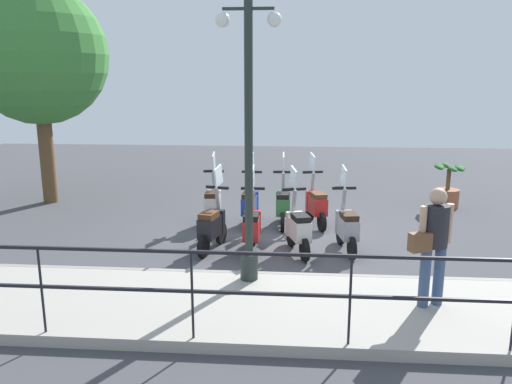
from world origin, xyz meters
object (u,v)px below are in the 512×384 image
scooter_near_0 (347,226)px  scooter_near_2 (252,226)px  scooter_far_1 (283,204)px  scooter_far_2 (250,204)px  scooter_far_0 (316,204)px  scooter_near_3 (212,225)px  tree_large (38,56)px  pedestrian_with_bag (434,238)px  scooter_near_1 (298,228)px  scooter_far_3 (213,203)px  potted_palm (448,189)px  lamp_post_near (249,156)px

scooter_near_0 → scooter_near_2: same height
scooter_far_1 → scooter_far_2: 0.70m
scooter_far_0 → scooter_near_3: bearing=115.4°
tree_large → scooter_far_1: (-1.71, -6.00, -3.16)m
pedestrian_with_bag → scooter_near_3: bearing=31.8°
scooter_near_1 → scooter_far_0: size_ratio=1.00×
tree_large → scooter_far_3: 5.76m
scooter_far_2 → scooter_far_0: bearing=-83.0°
pedestrian_with_bag → scooter_near_1: 2.95m
scooter_near_0 → scooter_far_3: same height
scooter_near_0 → scooter_near_3: (-0.12, 2.44, 0.00)m
pedestrian_with_bag → scooter_far_1: 4.55m
scooter_far_2 → scooter_far_3: (0.01, 0.81, 0.00)m
scooter_near_0 → scooter_near_1: 0.90m
scooter_far_2 → scooter_far_3: 0.81m
scooter_far_3 → pedestrian_with_bag: bearing=-140.9°
potted_palm → scooter_near_0: 4.46m
scooter_near_2 → tree_large: bearing=57.6°
pedestrian_with_bag → scooter_near_0: bearing=-3.7°
scooter_near_3 → scooter_near_0: bearing=-73.4°
scooter_near_2 → scooter_far_1: bearing=-17.6°
potted_palm → scooter_near_3: 6.35m
pedestrian_with_bag → scooter_near_3: pedestrian_with_bag is taller
scooter_near_0 → scooter_far_1: size_ratio=1.00×
lamp_post_near → tree_large: (5.02, 5.58, 1.62)m
scooter_near_3 → scooter_far_2: 1.72m
scooter_near_3 → lamp_post_near: bearing=-139.7°
pedestrian_with_bag → scooter_near_2: 3.51m
scooter_near_1 → scooter_near_2: same height
tree_large → scooter_near_3: tree_large is taller
scooter_far_0 → scooter_far_3: 2.21m
tree_large → scooter_near_2: tree_large is taller
scooter_far_0 → pedestrian_with_bag: bearing=-177.8°
lamp_post_near → scooter_far_1: lamp_post_near is taller
pedestrian_with_bag → scooter_far_3: (4.00, 3.54, -0.60)m
scooter_near_3 → scooter_far_3: same height
pedestrian_with_bag → tree_large: tree_large is taller
tree_large → scooter_far_1: 7.00m
scooter_near_1 → scooter_far_2: (1.67, 1.01, 0.00)m
scooter_near_1 → scooter_far_0: bearing=-29.5°
scooter_near_1 → scooter_far_3: same height
pedestrian_with_bag → scooter_far_3: 5.38m
scooter_near_1 → scooter_far_2: same height
scooter_far_1 → scooter_far_2: size_ratio=1.00×
scooter_far_1 → tree_large: bearing=73.3°
scooter_near_0 → potted_palm: bearing=-47.7°
pedestrian_with_bag → scooter_near_2: (2.33, 2.55, -0.60)m
scooter_far_1 → scooter_far_2: same height
tree_large → scooter_far_3: tree_large is taller
scooter_near_1 → lamp_post_near: bearing=138.4°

